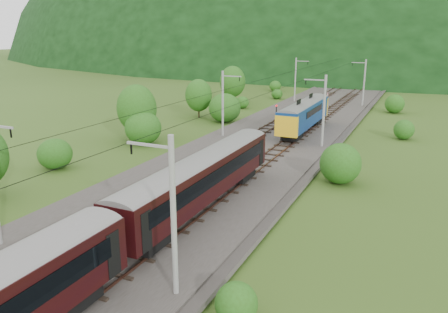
% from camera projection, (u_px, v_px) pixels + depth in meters
% --- Properties ---
extents(ground, '(600.00, 600.00, 0.00)m').
position_uv_depth(ground, '(80.00, 270.00, 24.15)').
color(ground, '#304917').
rests_on(ground, ground).
extents(railbed, '(14.00, 220.00, 0.30)m').
position_uv_depth(railbed, '(174.00, 205.00, 32.83)').
color(railbed, '#38332D').
rests_on(railbed, ground).
extents(track_left, '(2.40, 220.00, 0.27)m').
position_uv_depth(track_left, '(147.00, 198.00, 33.75)').
color(track_left, brown).
rests_on(track_left, railbed).
extents(track_right, '(2.40, 220.00, 0.27)m').
position_uv_depth(track_right, '(202.00, 208.00, 31.80)').
color(track_right, brown).
rests_on(track_right, railbed).
extents(catenary_left, '(2.54, 192.28, 8.00)m').
position_uv_depth(catenary_left, '(223.00, 102.00, 53.33)').
color(catenary_left, gray).
rests_on(catenary_left, railbed).
extents(catenary_right, '(2.54, 192.28, 8.00)m').
position_uv_depth(catenary_right, '(323.00, 109.00, 48.37)').
color(catenary_right, gray).
rests_on(catenary_right, railbed).
extents(overhead_wires, '(4.83, 198.00, 0.03)m').
position_uv_depth(overhead_wires, '(171.00, 114.00, 30.94)').
color(overhead_wires, black).
rests_on(overhead_wires, ground).
extents(mountain_main, '(504.00, 360.00, 244.00)m').
position_uv_depth(mountain_main, '(400.00, 56.00, 251.07)').
color(mountain_main, black).
rests_on(mountain_main, ground).
extents(mountain_ridge, '(336.00, 280.00, 132.00)m').
position_uv_depth(mountain_ridge, '(236.00, 50.00, 334.57)').
color(mountain_ridge, black).
rests_on(mountain_ridge, ground).
extents(hazard_post_near, '(0.15, 0.15, 1.45)m').
position_uv_depth(hazard_post_near, '(328.00, 96.00, 83.01)').
color(hazard_post_near, red).
rests_on(hazard_post_near, railbed).
extents(hazard_post_far, '(0.16, 0.16, 1.47)m').
position_uv_depth(hazard_post_far, '(242.00, 155.00, 43.05)').
color(hazard_post_far, red).
rests_on(hazard_post_far, railbed).
extents(signal, '(0.25, 0.25, 2.22)m').
position_uv_depth(signal, '(276.00, 111.00, 64.11)').
color(signal, black).
rests_on(signal, railbed).
extents(vegetation_left, '(12.92, 143.35, 6.85)m').
position_uv_depth(vegetation_left, '(111.00, 130.00, 46.73)').
color(vegetation_left, '#285216').
rests_on(vegetation_left, ground).
extents(vegetation_right, '(7.08, 102.11, 3.21)m').
position_uv_depth(vegetation_right, '(350.00, 180.00, 34.76)').
color(vegetation_right, '#285216').
rests_on(vegetation_right, ground).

